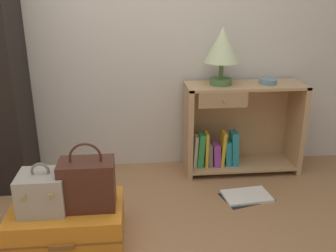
# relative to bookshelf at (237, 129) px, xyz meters

# --- Properties ---
(back_wall) EXTENTS (6.40, 0.10, 2.60)m
(back_wall) POSITION_rel_bookshelf_xyz_m (-0.94, 0.23, 0.94)
(back_wall) COLOR beige
(back_wall) RESTS_ON ground_plane
(bookshelf) EXTENTS (0.95, 0.36, 0.75)m
(bookshelf) POSITION_rel_bookshelf_xyz_m (0.00, 0.00, 0.00)
(bookshelf) COLOR tan
(bookshelf) RESTS_ON ground_plane
(table_lamp) EXTENTS (0.27, 0.27, 0.45)m
(table_lamp) POSITION_rel_bookshelf_xyz_m (-0.16, -0.02, 0.68)
(table_lamp) COLOR #4C7542
(table_lamp) RESTS_ON bookshelf
(bowl) EXTENTS (0.14, 0.14, 0.04)m
(bowl) POSITION_rel_bookshelf_xyz_m (0.22, -0.03, 0.41)
(bowl) COLOR slate
(bowl) RESTS_ON bookshelf
(suitcase_large) EXTENTS (0.67, 0.46, 0.23)m
(suitcase_large) POSITION_rel_bookshelf_xyz_m (-1.27, -0.86, -0.25)
(suitcase_large) COLOR orange
(suitcase_large) RESTS_ON ground_plane
(train_case) EXTENTS (0.27, 0.24, 0.30)m
(train_case) POSITION_rel_bookshelf_xyz_m (-1.39, -0.89, -0.01)
(train_case) COLOR #A89E8E
(train_case) RESTS_ON suitcase_large
(handbag) EXTENTS (0.32, 0.19, 0.41)m
(handbag) POSITION_rel_bookshelf_xyz_m (-1.13, -0.88, 0.02)
(handbag) COLOR #472319
(handbag) RESTS_ON suitcase_large
(open_book_on_floor) EXTENTS (0.41, 0.32, 0.02)m
(open_book_on_floor) POSITION_rel_bookshelf_xyz_m (-0.03, -0.48, -0.35)
(open_book_on_floor) COLOR white
(open_book_on_floor) RESTS_ON ground_plane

